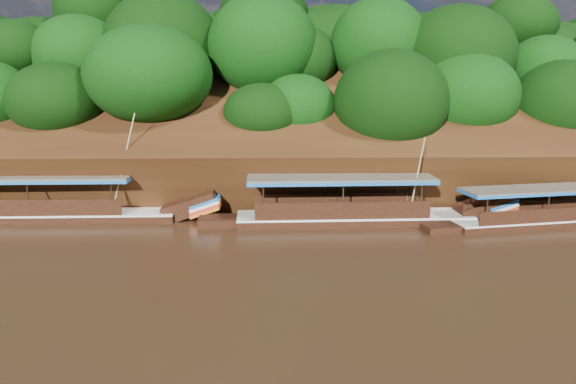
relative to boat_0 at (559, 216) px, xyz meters
name	(u,v)px	position (x,y,z in m)	size (l,w,h in m)	color
ground	(321,268)	(-14.16, -7.07, -0.49)	(160.00, 160.00, 0.00)	black
riverbank	(299,154)	(-14.17, 15.66, 1.39)	(120.00, 30.06, 19.40)	black
boat_0	(559,216)	(0.00, 0.00, 0.00)	(13.54, 4.14, 5.23)	black
boat_1	(368,212)	(-10.81, 0.58, 0.13)	(15.99, 3.15, 5.54)	black
boat_2	(68,210)	(-28.36, 1.72, 0.11)	(17.01, 2.89, 6.72)	black
reeds	(267,202)	(-16.66, 2.39, 0.38)	(51.21, 2.26, 2.25)	#295916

